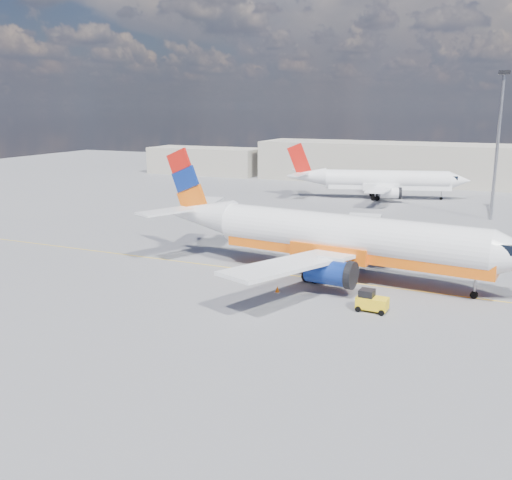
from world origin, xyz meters
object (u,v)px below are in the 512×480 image
at_px(main_jet, 335,237).
at_px(second_jet, 380,181).
at_px(traffic_cone, 277,289).
at_px(gse_tug, 371,301).

xyz_separation_m(main_jet, second_jet, (-5.70, 47.25, -0.67)).
distance_m(second_jet, traffic_cone, 53.84).
relative_size(second_jet, gse_tug, 12.68).
height_order(main_jet, second_jet, main_jet).
height_order(main_jet, traffic_cone, main_jet).
bearing_deg(second_jet, traffic_cone, -103.07).
distance_m(second_jet, gse_tug, 56.07).
distance_m(main_jet, traffic_cone, 7.95).
bearing_deg(gse_tug, main_jet, 127.33).
xyz_separation_m(second_jet, gse_tug, (10.91, -54.95, -2.31)).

